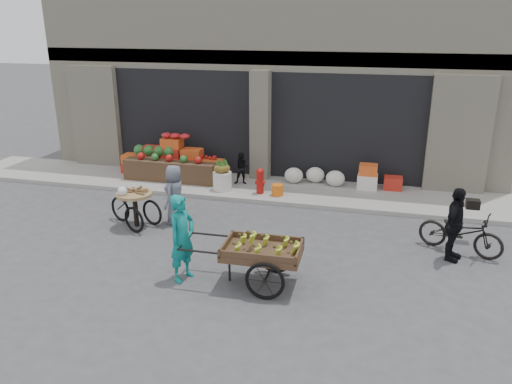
% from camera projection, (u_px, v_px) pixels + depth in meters
% --- Properties ---
extents(ground, '(80.00, 80.00, 0.00)m').
position_uv_depth(ground, '(204.00, 250.00, 10.56)').
color(ground, '#424244').
rests_on(ground, ground).
extents(sidewalk, '(18.00, 2.20, 0.12)m').
position_uv_depth(sidewalk, '(253.00, 188.00, 14.29)').
color(sidewalk, gray).
rests_on(sidewalk, ground).
extents(building, '(14.00, 6.45, 7.00)m').
position_uv_depth(building, '(282.00, 59.00, 16.81)').
color(building, beige).
rests_on(building, ground).
extents(fruit_display, '(3.10, 1.12, 1.24)m').
position_uv_depth(fruit_display, '(175.00, 159.00, 14.93)').
color(fruit_display, red).
rests_on(fruit_display, sidewalk).
extents(pineapple_bin, '(0.52, 0.52, 0.50)m').
position_uv_depth(pineapple_bin, '(222.00, 181.00, 13.91)').
color(pineapple_bin, silver).
rests_on(pineapple_bin, sidewalk).
extents(fire_hydrant, '(0.22, 0.22, 0.71)m').
position_uv_depth(fire_hydrant, '(260.00, 180.00, 13.56)').
color(fire_hydrant, '#A5140F').
rests_on(fire_hydrant, sidewalk).
extents(orange_bucket, '(0.32, 0.32, 0.30)m').
position_uv_depth(orange_bucket, '(278.00, 190.00, 13.48)').
color(orange_bucket, orange).
rests_on(orange_bucket, sidewalk).
extents(right_bay_goods, '(3.35, 0.60, 0.70)m').
position_uv_depth(right_bay_goods, '(347.00, 177.00, 14.11)').
color(right_bay_goods, silver).
rests_on(right_bay_goods, sidewalk).
extents(seated_person, '(0.51, 0.43, 0.93)m').
position_uv_depth(seated_person, '(242.00, 169.00, 14.30)').
color(seated_person, black).
rests_on(seated_person, sidewalk).
extents(banana_cart, '(2.42, 1.08, 1.00)m').
position_uv_depth(banana_cart, '(259.00, 248.00, 8.98)').
color(banana_cart, brown).
rests_on(banana_cart, ground).
extents(vendor_woman, '(0.57, 0.70, 1.67)m').
position_uv_depth(vendor_woman, '(182.00, 238.00, 9.16)').
color(vendor_woman, '#10807C').
rests_on(vendor_woman, ground).
extents(tricycle_cart, '(1.45, 1.08, 0.95)m').
position_uv_depth(tricycle_cart, '(135.00, 203.00, 11.64)').
color(tricycle_cart, '#9E7F51').
rests_on(tricycle_cart, ground).
extents(vendor_grey, '(0.50, 0.73, 1.44)m').
position_uv_depth(vendor_grey, '(175.00, 195.00, 11.76)').
color(vendor_grey, slate).
rests_on(vendor_grey, ground).
extents(bicycle, '(1.81, 1.20, 0.90)m').
position_uv_depth(bicycle, '(461.00, 232.00, 10.35)').
color(bicycle, black).
rests_on(bicycle, ground).
extents(cyclist, '(0.68, 0.97, 1.53)m').
position_uv_depth(cyclist, '(455.00, 225.00, 9.92)').
color(cyclist, black).
rests_on(cyclist, ground).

